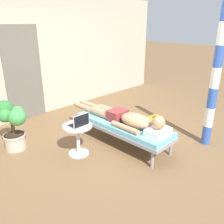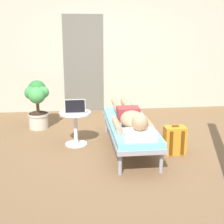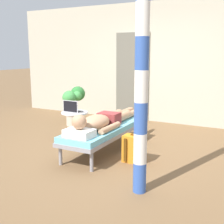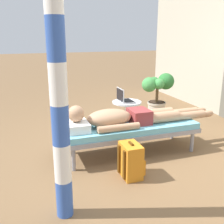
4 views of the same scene
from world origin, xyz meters
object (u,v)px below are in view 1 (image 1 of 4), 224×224
person_reclining (125,118)px  backpack (154,127)px  lounge_chair (123,126)px  porch_post (215,78)px  laptop (79,123)px  potted_plant (12,122)px  side_table (78,135)px

person_reclining → backpack: (0.62, -0.19, -0.32)m
lounge_chair → porch_post: 1.75m
lounge_chair → porch_post: porch_post is taller
laptop → potted_plant: 1.19m
person_reclining → backpack: size_ratio=5.12×
person_reclining → laptop: bearing=160.4°
person_reclining → porch_post: porch_post is taller
lounge_chair → backpack: backpack is taller
backpack → person_reclining: bearing=163.1°
laptop → backpack: bearing=-18.4°
lounge_chair → porch_post: size_ratio=0.77×
backpack → porch_post: size_ratio=0.17×
side_table → laptop: laptop is taller
lounge_chair → person_reclining: 0.18m
side_table → potted_plant: size_ratio=0.62×
laptop → potted_plant: potted_plant is taller
lounge_chair → person_reclining: (-0.00, -0.05, 0.17)m
person_reclining → potted_plant: (-1.46, 1.27, -0.02)m
backpack → laptop: bearing=161.6°
side_table → backpack: side_table is taller
lounge_chair → laptop: size_ratio=6.06×
side_table → backpack: bearing=-20.3°
laptop → porch_post: bearing=-35.4°
person_reclining → porch_post: bearing=-44.3°
porch_post → backpack: bearing=117.7°
side_table → laptop: bearing=-90.0°
backpack → potted_plant: 2.55m
potted_plant → lounge_chair: bearing=-39.8°
lounge_chair → side_table: 0.84m
person_reclining → laptop: laptop is taller
potted_plant → porch_post: 3.48m
lounge_chair → laptop: (-0.79, 0.23, 0.24)m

